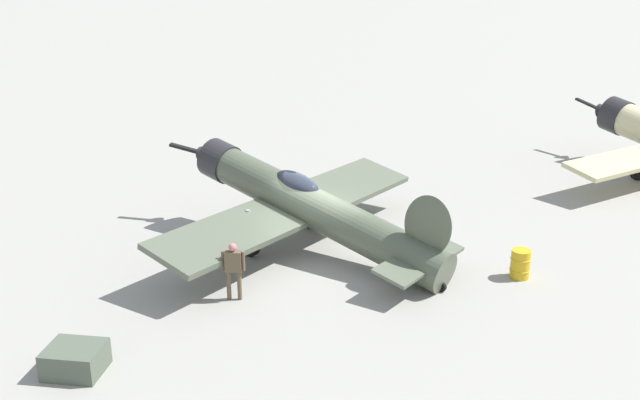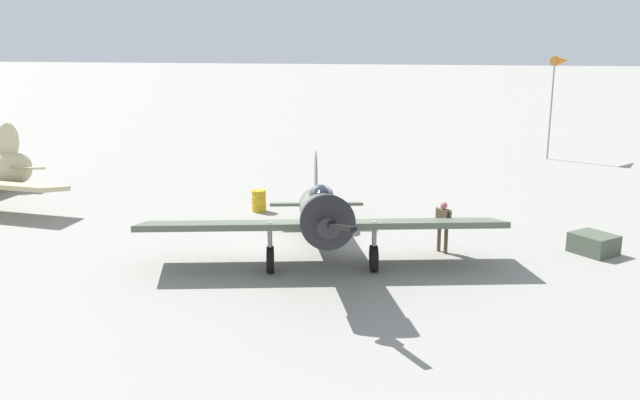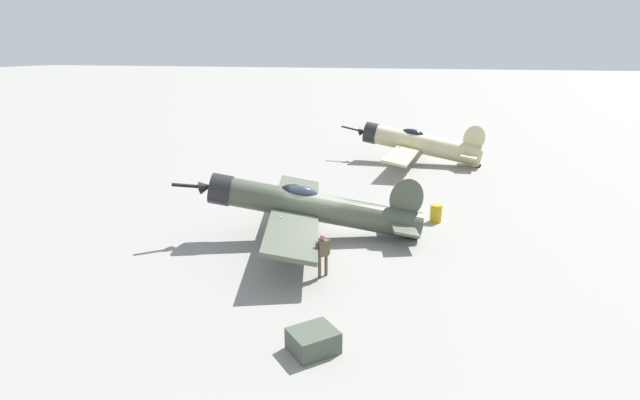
{
  "view_description": "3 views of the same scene",
  "coord_description": "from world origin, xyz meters",
  "px_view_note": "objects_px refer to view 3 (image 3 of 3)",
  "views": [
    {
      "loc": [
        -12.45,
        -17.0,
        9.19
      ],
      "look_at": [
        0.0,
        0.0,
        1.8
      ],
      "focal_mm": 40.39,
      "sensor_mm": 36.0,
      "label": 1
    },
    {
      "loc": [
        -4.68,
        19.68,
        6.58
      ],
      "look_at": [
        0.0,
        0.0,
        1.8
      ],
      "focal_mm": 37.2,
      "sensor_mm": 36.0,
      "label": 2
    },
    {
      "loc": [
        -20.34,
        -5.68,
        8.23
      ],
      "look_at": [
        0.0,
        0.0,
        1.8
      ],
      "focal_mm": 28.03,
      "sensor_mm": 36.0,
      "label": 3
    }
  ],
  "objects_px": {
    "airplane_foreground": "(308,207)",
    "fuel_drum": "(436,213)",
    "ground_crew_mechanic": "(323,251)",
    "equipment_crate": "(313,341)",
    "airplane_mid_apron": "(417,143)"
  },
  "relations": [
    {
      "from": "airplane_foreground",
      "to": "fuel_drum",
      "type": "relative_size",
      "value": 12.6
    },
    {
      "from": "airplane_foreground",
      "to": "ground_crew_mechanic",
      "type": "distance_m",
      "value": 4.04
    },
    {
      "from": "airplane_foreground",
      "to": "equipment_crate",
      "type": "relative_size",
      "value": 6.59
    },
    {
      "from": "equipment_crate",
      "to": "fuel_drum",
      "type": "xyz_separation_m",
      "value": [
        12.22,
        -2.73,
        0.12
      ]
    },
    {
      "from": "equipment_crate",
      "to": "fuel_drum",
      "type": "height_order",
      "value": "fuel_drum"
    },
    {
      "from": "airplane_foreground",
      "to": "ground_crew_mechanic",
      "type": "xyz_separation_m",
      "value": [
        -3.65,
        -1.66,
        -0.48
      ]
    },
    {
      "from": "ground_crew_mechanic",
      "to": "equipment_crate",
      "type": "distance_m",
      "value": 4.9
    },
    {
      "from": "equipment_crate",
      "to": "fuel_drum",
      "type": "bearing_deg",
      "value": -12.61
    },
    {
      "from": "airplane_foreground",
      "to": "equipment_crate",
      "type": "height_order",
      "value": "airplane_foreground"
    },
    {
      "from": "equipment_crate",
      "to": "airplane_foreground",
      "type": "bearing_deg",
      "value": 17.68
    },
    {
      "from": "airplane_foreground",
      "to": "ground_crew_mechanic",
      "type": "bearing_deg",
      "value": 98.83
    },
    {
      "from": "ground_crew_mechanic",
      "to": "fuel_drum",
      "type": "xyz_separation_m",
      "value": [
        7.48,
        -3.75,
        -0.58
      ]
    },
    {
      "from": "airplane_foreground",
      "to": "airplane_mid_apron",
      "type": "xyz_separation_m",
      "value": [
        17.0,
        -3.26,
        -0.01
      ]
    },
    {
      "from": "airplane_foreground",
      "to": "equipment_crate",
      "type": "distance_m",
      "value": 8.88
    },
    {
      "from": "ground_crew_mechanic",
      "to": "equipment_crate",
      "type": "relative_size",
      "value": 1.0
    }
  ]
}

